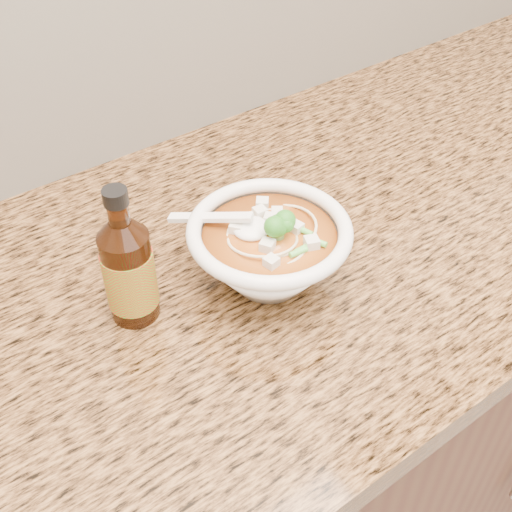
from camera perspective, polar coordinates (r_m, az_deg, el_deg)
cabinet at (r=1.22m, az=-0.73°, el=-16.43°), size 4.00×0.65×0.86m
counter_slab at (r=0.87m, az=-0.98°, el=-0.72°), size 4.00×0.68×0.04m
soup_bowl at (r=0.78m, az=1.15°, el=0.32°), size 0.20×0.20×0.11m
hot_sauce_bottle at (r=0.74m, az=-11.24°, el=-1.29°), size 0.08×0.08×0.18m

